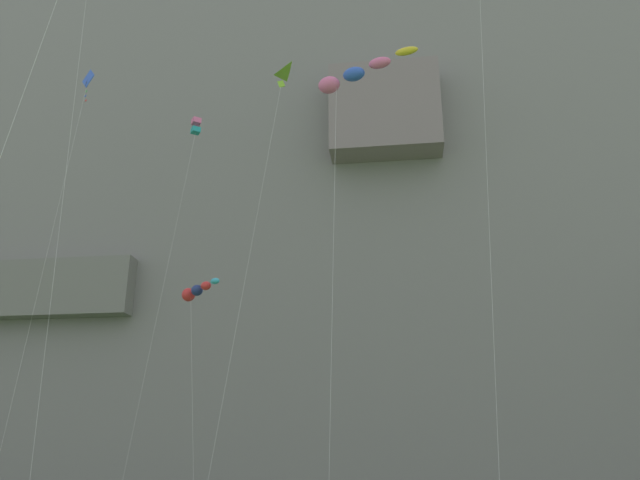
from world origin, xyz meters
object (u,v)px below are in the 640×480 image
kite_windsock_low_left (196,291)px  kite_box_high_left (196,128)px  kite_windsock_high_right (352,75)px  kite_diamond_mid_right (86,90)px  kite_delta_near_cliff (273,90)px

kite_windsock_low_left → kite_box_high_left: kite_box_high_left is taller
kite_windsock_high_right → kite_diamond_mid_right: kite_diamond_mid_right is taller
kite_delta_near_cliff → kite_diamond_mid_right: (-16.76, 7.43, 6.20)m
kite_windsock_high_right → kite_diamond_mid_right: bearing=153.4°
kite_delta_near_cliff → kite_windsock_low_left: (-6.40, 7.00, -10.62)m
kite_diamond_mid_right → kite_delta_near_cliff: bearing=-23.9°
kite_windsock_high_right → kite_diamond_mid_right: (-21.88, 10.98, 7.98)m
kite_delta_near_cliff → kite_windsock_low_left: kite_delta_near_cliff is taller
kite_diamond_mid_right → kite_box_high_left: size_ratio=1.12×
kite_windsock_high_right → kite_windsock_low_left: size_ratio=1.62×
kite_diamond_mid_right → kite_box_high_left: bearing=21.4°
kite_diamond_mid_right → kite_box_high_left: 8.98m
kite_windsock_high_right → kite_diamond_mid_right: size_ratio=0.71×
kite_diamond_mid_right → kite_windsock_low_left: kite_diamond_mid_right is taller
kite_delta_near_cliff → kite_windsock_low_left: bearing=132.4°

